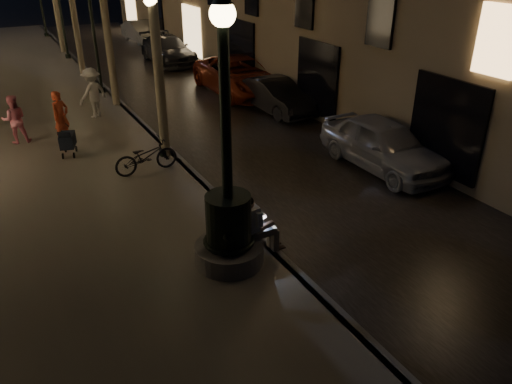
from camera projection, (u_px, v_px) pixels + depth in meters
ground at (116, 102)px, 20.89m from camera, size 120.00×120.00×0.00m
cobble_lane at (183, 92)px, 22.17m from camera, size 6.00×45.00×0.02m
promenade at (12, 114)px, 19.14m from camera, size 8.00×45.00×0.20m
curb_strip at (116, 100)px, 20.85m from camera, size 0.25×45.00×0.20m
fountain_lamppost at (228, 218)px, 9.73m from camera, size 1.40×1.40×5.21m
seated_man_laptop at (256, 223)px, 10.12m from camera, size 1.00×0.34×1.37m
lamp_curb_a at (155, 54)px, 13.82m from camera, size 0.36×0.36×4.81m
lamp_curb_b at (92, 19)px, 20.08m from camera, size 0.36×0.36×4.81m
lamp_curb_c at (59, 0)px, 26.35m from camera, size 0.36×0.36×4.81m
stroller at (67, 140)px, 14.98m from camera, size 0.58×0.95×0.96m
car_front at (383, 144)px, 14.55m from camera, size 1.78×4.35×1.48m
car_second at (275, 96)px, 19.43m from camera, size 1.59×3.96×1.28m
car_third at (240, 76)px, 21.76m from camera, size 2.68×5.58×1.53m
car_rear at (168, 50)px, 27.26m from camera, size 1.99×4.87×1.41m
car_fifth at (141, 32)px, 32.81m from camera, size 1.68×4.17×1.35m
pedestrian_red at (61, 117)px, 15.80m from camera, size 0.73×0.68×1.68m
pedestrian_pink at (14, 119)px, 15.82m from camera, size 0.79×0.63×1.56m
pedestrian_white at (93, 93)px, 18.11m from camera, size 1.34×1.15×1.80m
bicycle at (146, 156)px, 13.90m from camera, size 1.83×0.73×0.94m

